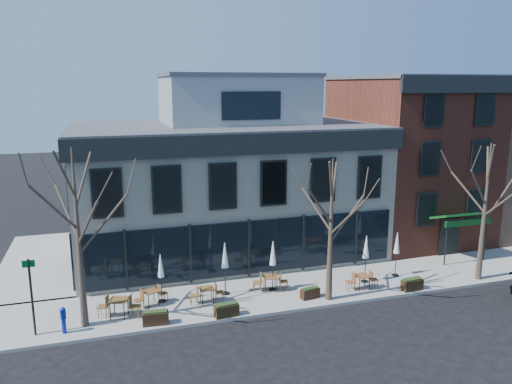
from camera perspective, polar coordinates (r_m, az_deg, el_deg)
name	(u,v)px	position (r m, az deg, el deg)	size (l,w,h in m)	color
ground	(249,280)	(28.02, -0.85, -10.02)	(120.00, 120.00, 0.00)	black
sidewalk_front	(319,286)	(27.18, 7.16, -10.67)	(33.50, 4.70, 0.15)	gray
sidewalk_side	(41,263)	(32.88, -23.38, -7.50)	(4.50, 12.00, 0.15)	gray
corner_building	(227,180)	(31.40, -3.36, 1.41)	(18.39, 10.39, 11.10)	silver
red_brick_building	(407,157)	(36.44, 16.84, 3.87)	(8.20, 11.78, 11.18)	brown
bg_building	(510,158)	(43.61, 27.03, 3.51)	(12.00, 12.00, 10.00)	#8C664C
tree_corner	(79,237)	(22.63, -19.62, -4.82)	(3.93, 3.98, 7.92)	#382B21
tree_mid	(331,229)	(24.34, 8.57, -4.16)	(3.50, 3.55, 7.04)	#382B21
tree_right	(485,210)	(29.25, 24.70, -1.92)	(3.72, 3.77, 7.48)	#382B21
sign_pole	(31,293)	(23.25, -24.29, -10.43)	(0.50, 0.10, 3.40)	black
call_box	(63,319)	(23.44, -21.16, -13.39)	(0.26, 0.24, 1.22)	#0B1D93
cafe_set_0	(119,306)	(24.20, -15.39, -12.44)	(2.03, 1.09, 1.04)	brown
cafe_set_1	(151,296)	(25.06, -11.90, -11.55)	(1.75, 1.01, 0.90)	brown
cafe_set_2	(207,293)	(24.94, -5.65, -11.45)	(1.72, 0.69, 0.91)	brown
cafe_set_3	(270,282)	(26.11, 1.67, -10.19)	(1.89, 0.86, 0.97)	brown
cafe_set_4	(362,280)	(26.88, 12.03, -9.84)	(1.78, 0.75, 0.93)	brown
umbrella_0	(161,268)	(24.86, -10.84, -8.57)	(0.39, 0.39, 2.44)	black
umbrella_1	(225,258)	(25.25, -3.57, -7.54)	(0.44, 0.44, 2.72)	black
umbrella_2	(273,256)	(25.68, 1.95, -7.32)	(0.42, 0.42, 2.64)	black
umbrella_3	(366,250)	(27.36, 12.47, -6.44)	(0.42, 0.42, 2.60)	black
umbrella_4	(397,245)	(28.68, 15.80, -5.90)	(0.40, 0.40, 2.50)	black
planter_0	(156,318)	(23.25, -11.40, -13.88)	(1.18, 0.55, 0.64)	black
planter_1	(227,310)	(23.58, -3.39, -13.28)	(1.16, 0.58, 0.62)	#312210
planter_2	(310,293)	(25.51, 6.20, -11.39)	(1.02, 0.57, 0.54)	black
planter_3	(412,284)	(27.47, 17.41, -10.02)	(1.16, 0.54, 0.63)	black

